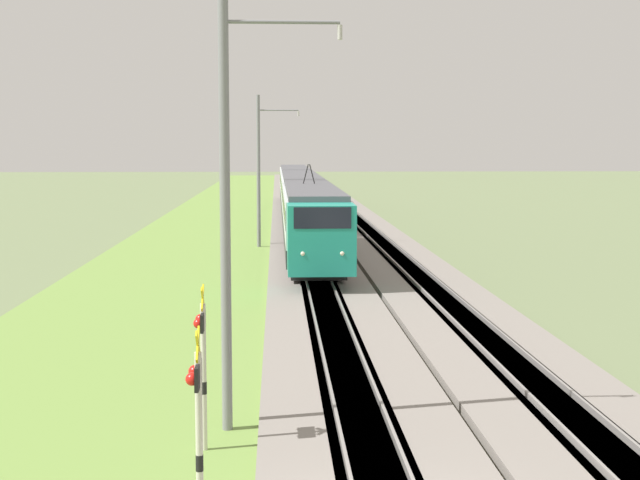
{
  "coord_description": "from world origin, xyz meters",
  "views": [
    {
      "loc": [
        -12.86,
        1.79,
        6.18
      ],
      "look_at": [
        23.93,
        0.0,
        2.27
      ],
      "focal_mm": 50.0,
      "sensor_mm": 36.0,
      "label": 1
    }
  ],
  "objects": [
    {
      "name": "ballast_main",
      "position": [
        50.0,
        0.0,
        0.15
      ],
      "size": [
        240.0,
        4.4,
        0.3
      ],
      "color": "gray",
      "rests_on": "ground"
    },
    {
      "name": "ballast_adjacent",
      "position": [
        50.0,
        -4.59,
        0.15
      ],
      "size": [
        240.0,
        4.4,
        0.3
      ],
      "color": "gray",
      "rests_on": "ground"
    },
    {
      "name": "track_main",
      "position": [
        50.0,
        0.0,
        0.16
      ],
      "size": [
        240.0,
        1.57,
        0.45
      ],
      "color": "#4C4238",
      "rests_on": "ground"
    },
    {
      "name": "track_adjacent",
      "position": [
        50.0,
        -4.59,
        0.16
      ],
      "size": [
        240.0,
        1.57,
        0.45
      ],
      "color": "#4C4238",
      "rests_on": "ground"
    },
    {
      "name": "grass_verge",
      "position": [
        50.0,
        6.28,
        0.06
      ],
      "size": [
        240.0,
        10.74,
        0.12
      ],
      "color": "olive",
      "rests_on": "ground"
    },
    {
      "name": "passenger_train",
      "position": [
        54.61,
        0.0,
        2.42
      ],
      "size": [
        64.87,
        2.85,
        5.16
      ],
      "rotation": [
        0.0,
        0.0,
        3.14
      ],
      "color": "teal",
      "rests_on": "ground"
    },
    {
      "name": "crossing_signal_near",
      "position": [
        0.25,
        3.0,
        2.12
      ],
      "size": [
        0.7,
        0.23,
        3.48
      ],
      "rotation": [
        0.0,
        0.0,
        1.57
      ],
      "color": "beige",
      "rests_on": "ground"
    },
    {
      "name": "crossing_signal_aux",
      "position": [
        4.51,
        3.27,
        2.1
      ],
      "size": [
        0.7,
        0.23,
        3.45
      ],
      "rotation": [
        0.0,
        0.0,
        1.57
      ],
      "color": "beige",
      "rests_on": "ground"
    },
    {
      "name": "catenary_mast_near",
      "position": [
        5.78,
        2.82,
        4.95
      ],
      "size": [
        0.22,
        2.56,
        9.6
      ],
      "color": "slate",
      "rests_on": "ground"
    },
    {
      "name": "catenary_mast_mid",
      "position": [
        40.53,
        2.82,
        4.73
      ],
      "size": [
        0.22,
        2.56,
        9.17
      ],
      "color": "slate",
      "rests_on": "ground"
    }
  ]
}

